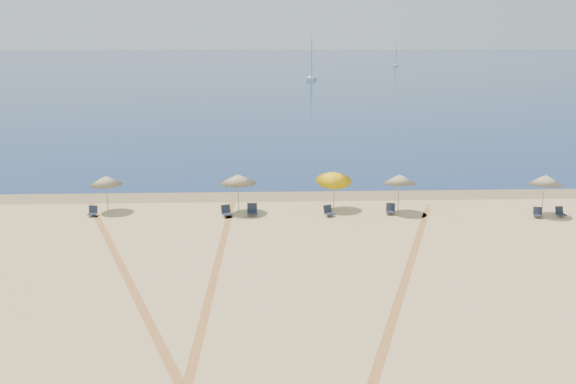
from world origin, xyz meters
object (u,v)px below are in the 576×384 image
umbrella_4 (400,179)px  chair_5 (329,211)px  chair_7 (538,213)px  umbrella_5 (546,180)px  sailboat_1 (396,59)px  chair_8 (560,212)px  sailboat_0 (311,67)px  umbrella_3 (334,177)px  chair_4 (252,210)px  chair_2 (93,212)px  chair_6 (391,209)px  chair_3 (227,212)px  umbrella_2 (238,179)px  umbrella_1 (106,180)px

umbrella_4 → chair_5: bearing=-173.4°
chair_7 → umbrella_5: bearing=56.9°
umbrella_4 → sailboat_1: 177.30m
chair_8 → sailboat_0: sailboat_0 is taller
umbrella_3 → sailboat_1: size_ratio=0.35×
umbrella_5 → chair_4: bearing=177.9°
umbrella_4 → umbrella_5: umbrella_5 is taller
umbrella_4 → chair_2: umbrella_4 is taller
chair_6 → chair_4: bearing=-169.8°
chair_3 → chair_6: size_ratio=1.17×
umbrella_4 → chair_8: 9.69m
umbrella_2 → chair_2: size_ratio=4.05×
chair_5 → sailboat_0: size_ratio=0.08×
chair_4 → chair_5: bearing=-4.9°
umbrella_1 → chair_7: 25.78m
chair_2 → chair_5: bearing=-4.3°
umbrella_4 → umbrella_5: size_ratio=0.98×
umbrella_5 → chair_5: umbrella_5 is taller
chair_4 → sailboat_0: sailboat_0 is taller
chair_4 → chair_6: size_ratio=1.00×
umbrella_3 → sailboat_0: 109.52m
umbrella_3 → chair_8: (13.31, -1.83, -1.86)m
chair_3 → sailboat_1: bearing=50.6°
umbrella_4 → chair_8: size_ratio=4.01×
chair_8 → sailboat_1: sailboat_1 is taller
umbrella_3 → sailboat_1: sailboat_1 is taller
umbrella_2 → umbrella_4: umbrella_4 is taller
chair_6 → chair_8: (9.96, -0.86, -0.03)m
umbrella_1 → umbrella_4: bearing=-2.9°
sailboat_0 → umbrella_2: bearing=-86.2°
umbrella_5 → sailboat_0: sailboat_0 is taller
umbrella_3 → umbrella_2: bearing=-176.8°
chair_4 → chair_7: bearing=-4.7°
chair_2 → chair_5: (14.02, -0.53, 0.02)m
chair_6 → chair_7: (8.55, -1.00, -0.02)m
sailboat_0 → chair_6: bearing=-81.5°
chair_3 → chair_6: (9.81, 0.11, -0.02)m
umbrella_1 → chair_3: bearing=-9.6°
umbrella_1 → umbrella_5: (26.08, -1.71, 0.22)m
umbrella_3 → sailboat_1: 177.45m
umbrella_4 → umbrella_3: bearing=169.4°
umbrella_5 → sailboat_1: (28.65, 174.21, 0.15)m
chair_4 → chair_5: (4.55, -0.29, -0.03)m
umbrella_4 → chair_5: size_ratio=3.14×
sailboat_0 → chair_3: bearing=-86.6°
chair_4 → chair_8: bearing=-4.0°
umbrella_5 → chair_4: 17.40m
umbrella_1 → chair_5: (13.34, -1.37, -1.69)m
umbrella_2 → umbrella_4: 9.65m
chair_4 → chair_3: bearing=-175.2°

